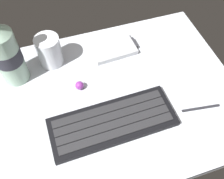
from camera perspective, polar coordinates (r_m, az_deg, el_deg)
ground_plane at (r=65.00cm, az=0.06°, el=-2.16°), size 64.00×48.00×2.80cm
keyboard at (r=59.75cm, az=0.09°, el=-7.21°), size 29.20×11.54×1.70cm
handheld_device at (r=73.47cm, az=0.45°, el=9.02°), size 13.10×8.26×1.50cm
juice_cup at (r=70.27cm, az=-13.68°, el=8.12°), size 6.40×6.40×8.50cm
water_bottle at (r=65.88cm, az=-22.40°, el=7.42°), size 6.73×6.73×20.80cm
trackball_mouse at (r=65.37cm, az=-7.21°, el=0.91°), size 2.20×2.20×2.20cm
stylus_pen at (r=65.78cm, az=19.11°, el=-3.78°), size 9.51×2.00×0.70cm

